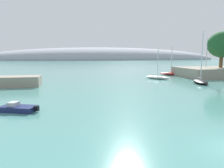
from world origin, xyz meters
TOP-DOWN VIEW (x-y plane):
  - shore_outcrop at (26.37, 38.34)m, footprint 17.93×12.41m
  - tree_clump_shore at (27.23, 37.31)m, footprint 7.15×7.15m
  - distant_ridge at (23.18, 219.05)m, footprint 262.96×64.23m
  - sailboat_black_near_shore at (14.96, 27.12)m, footprint 3.91×6.25m
  - sailboat_grey_mid_mooring at (23.95, 38.57)m, footprint 7.32×2.81m
  - sailboat_white_outer_mooring at (9.74, 36.16)m, footprint 5.62×5.65m
  - sailboat_red_end_of_line at (17.13, 44.12)m, footprint 6.46×4.96m
  - motorboat_navy_foreground at (-15.37, 11.97)m, footprint 4.07×2.86m

SIDE VIEW (x-z plane):
  - distant_ridge at x=23.18m, z-range -13.26..13.26m
  - motorboat_navy_foreground at x=-15.37m, z-range -0.15..0.78m
  - sailboat_white_outer_mooring at x=9.74m, z-range -3.09..3.92m
  - sailboat_red_end_of_line at x=17.13m, z-range -3.43..4.41m
  - sailboat_black_near_shore at x=14.96m, z-range -4.55..5.59m
  - sailboat_grey_mid_mooring at x=23.95m, z-range -4.33..5.41m
  - shore_outcrop at x=26.37m, z-range 0.00..2.36m
  - tree_clump_shore at x=27.23m, z-range 3.63..12.64m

